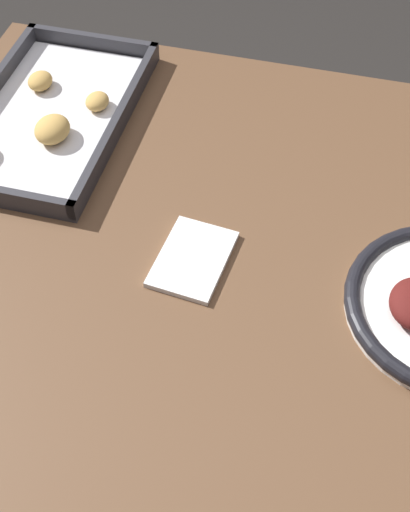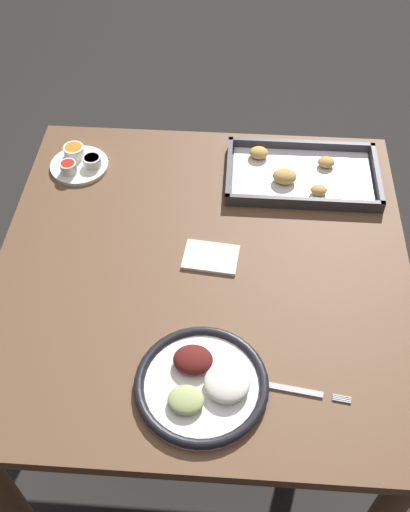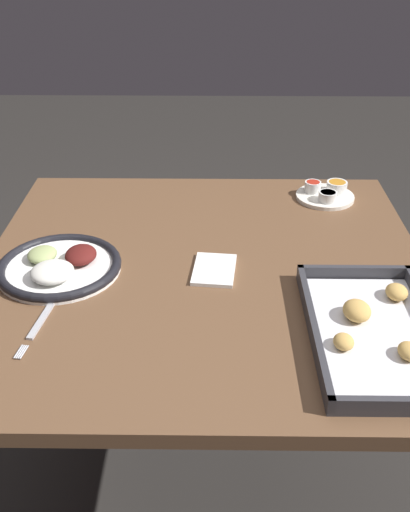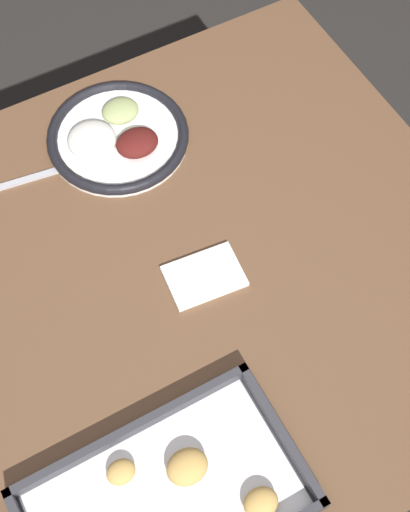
{
  "view_description": "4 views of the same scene",
  "coord_description": "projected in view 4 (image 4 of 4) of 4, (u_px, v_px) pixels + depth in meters",
  "views": [
    {
      "loc": [
        -0.54,
        -0.14,
        1.48
      ],
      "look_at": [
        0.01,
        0.0,
        0.8
      ],
      "focal_mm": 50.0,
      "sensor_mm": 36.0,
      "label": 1
    },
    {
      "loc": [
        0.06,
        -0.85,
        1.8
      ],
      "look_at": [
        0.01,
        0.0,
        0.8
      ],
      "focal_mm": 42.0,
      "sensor_mm": 36.0,
      "label": 2
    },
    {
      "loc": [
        1.08,
        0.01,
        1.44
      ],
      "look_at": [
        0.01,
        0.0,
        0.8
      ],
      "focal_mm": 42.0,
      "sensor_mm": 36.0,
      "label": 3
    },
    {
      "loc": [
        0.28,
        0.49,
        1.8
      ],
      "look_at": [
        0.01,
        0.0,
        0.8
      ],
      "focal_mm": 50.0,
      "sensor_mm": 36.0,
      "label": 4
    }
  ],
  "objects": [
    {
      "name": "ground_plane",
      "position": [
        207.0,
        406.0,
        1.84
      ],
      "size": [
        8.0,
        8.0,
        0.0
      ],
      "primitive_type": "plane",
      "color": "#282623"
    },
    {
      "name": "dining_table",
      "position": [
        208.0,
        297.0,
        1.28
      ],
      "size": [
        0.93,
        0.95,
        0.77
      ],
      "color": "brown",
      "rests_on": "ground_plane"
    },
    {
      "name": "dinner_plate",
      "position": [
        117.0,
        136.0,
        1.29
      ],
      "size": [
        0.26,
        0.26,
        0.04
      ],
      "color": "white",
      "rests_on": "dining_table"
    },
    {
      "name": "fork",
      "position": [
        34.0,
        177.0,
        1.26
      ],
      "size": [
        0.21,
        0.04,
        0.0
      ],
      "rotation": [
        0.0,
        0.0,
        -0.14
      ],
      "color": "#B2B2B7",
      "rests_on": "dining_table"
    },
    {
      "name": "napkin",
      "position": [
        204.0,
        276.0,
        1.16
      ],
      "size": [
        0.13,
        0.1,
        0.01
      ],
      "color": "white",
      "rests_on": "dining_table"
    },
    {
      "name": "baking_tray",
      "position": [
        170.0,
        499.0,
        0.98
      ],
      "size": [
        0.38,
        0.23,
        0.04
      ],
      "color": "#333338",
      "rests_on": "dining_table"
    }
  ]
}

